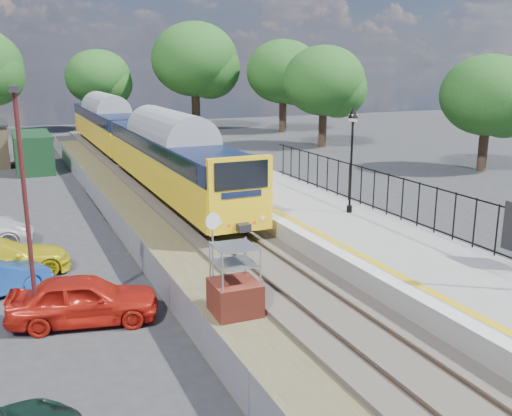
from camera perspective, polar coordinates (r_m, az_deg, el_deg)
ground at (r=18.13m, az=5.39°, el=-9.26°), size 120.00×120.00×0.00m
track_bed at (r=26.33m, az=-5.83°, el=-1.57°), size 5.90×80.00×0.29m
platform at (r=26.55m, az=4.92°, el=-0.61°), size 5.00×70.00×0.90m
platform_edge at (r=25.53m, az=0.88°, el=-0.11°), size 0.90×70.00×0.01m
victorian_lamp_north at (r=24.71m, az=9.61°, el=7.23°), size 0.44×0.44×4.60m
palisade_fence at (r=22.95m, az=17.13°, el=0.02°), size 0.12×26.00×2.00m
wire_fence at (r=27.57m, az=-14.76°, el=-0.16°), size 0.06×52.00×1.20m
tree_line at (r=57.29m, az=-14.60°, el=13.10°), size 56.80×43.80×11.88m
train at (r=41.61m, az=-12.41°, el=7.11°), size 2.82×40.83×3.51m
brick_plinth at (r=16.76m, az=-2.14°, el=-7.35°), size 1.38×1.38×2.17m
speed_sign at (r=18.15m, az=-4.34°, el=-3.12°), size 0.53×0.17×2.68m
carpark_lamp at (r=15.96m, az=-22.10°, el=0.94°), size 0.25×0.50×6.67m
car_red at (r=17.11m, az=-16.84°, el=-8.73°), size 4.43×2.54×1.42m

